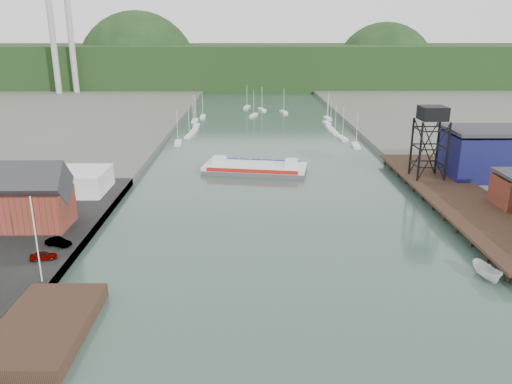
{
  "coord_description": "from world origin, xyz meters",
  "views": [
    {
      "loc": [
        -5.18,
        -50.33,
        33.27
      ],
      "look_at": [
        -3.89,
        41.46,
        4.0
      ],
      "focal_mm": 35.0,
      "sensor_mm": 36.0,
      "label": 1
    }
  ],
  "objects_px": {
    "lift_tower": "(432,118)",
    "car_west_a": "(43,256)",
    "chain_ferry": "(255,168)",
    "motorboat": "(487,272)",
    "harbor_building": "(32,202)"
  },
  "relations": [
    {
      "from": "lift_tower",
      "to": "chain_ferry",
      "type": "xyz_separation_m",
      "value": [
        -38.74,
        12.54,
        -14.6
      ]
    },
    {
      "from": "lift_tower",
      "to": "motorboat",
      "type": "xyz_separation_m",
      "value": [
        -6.68,
        -45.28,
        -14.52
      ]
    },
    {
      "from": "motorboat",
      "to": "chain_ferry",
      "type": "bearing_deg",
      "value": 109.34
    },
    {
      "from": "lift_tower",
      "to": "chain_ferry",
      "type": "relative_size",
      "value": 0.6
    },
    {
      "from": "harbor_building",
      "to": "chain_ferry",
      "type": "xyz_separation_m",
      "value": [
        38.26,
        40.54,
        -5.04
      ]
    },
    {
      "from": "lift_tower",
      "to": "car_west_a",
      "type": "bearing_deg",
      "value": -149.65
    },
    {
      "from": "chain_ferry",
      "to": "car_west_a",
      "type": "height_order",
      "value": "chain_ferry"
    },
    {
      "from": "lift_tower",
      "to": "motorboat",
      "type": "height_order",
      "value": "lift_tower"
    },
    {
      "from": "motorboat",
      "to": "lift_tower",
      "type": "bearing_deg",
      "value": 71.94
    },
    {
      "from": "harbor_building",
      "to": "chain_ferry",
      "type": "distance_m",
      "value": 55.97
    },
    {
      "from": "chain_ferry",
      "to": "car_west_a",
      "type": "xyz_separation_m",
      "value": [
        -31.66,
        -53.77,
        1.18
      ]
    },
    {
      "from": "harbor_building",
      "to": "car_west_a",
      "type": "xyz_separation_m",
      "value": [
        6.6,
        -13.23,
        -3.86
      ]
    },
    {
      "from": "chain_ferry",
      "to": "motorboat",
      "type": "relative_size",
      "value": 4.59
    },
    {
      "from": "harbor_building",
      "to": "motorboat",
      "type": "bearing_deg",
      "value": -13.8
    },
    {
      "from": "harbor_building",
      "to": "chain_ferry",
      "type": "bearing_deg",
      "value": 46.66
    }
  ]
}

